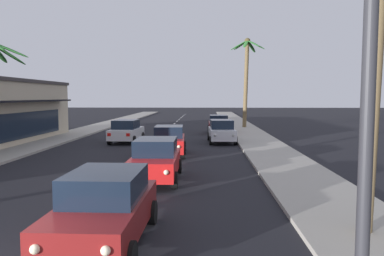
% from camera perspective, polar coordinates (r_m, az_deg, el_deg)
% --- Properties ---
extents(sidewalk_right, '(3.20, 110.00, 0.14)m').
position_cam_1_polar(sidewalk_right, '(26.91, 10.37, -2.45)').
color(sidewalk_right, '#9E998E').
rests_on(sidewalk_right, ground).
extents(sidewalk_left, '(3.20, 110.00, 0.14)m').
position_cam_1_polar(sidewalk_left, '(29.08, -21.71, -2.17)').
color(sidewalk_left, '#9E998E').
rests_on(sidewalk_left, ground).
extents(lane_markings, '(4.28, 87.06, 0.01)m').
position_cam_1_polar(lane_markings, '(26.18, -5.54, -2.74)').
color(lane_markings, silver).
rests_on(lane_markings, ground).
extents(sedan_lead_at_stop_bar, '(1.99, 4.47, 1.68)m').
position_cam_1_polar(sedan_lead_at_stop_bar, '(9.17, -12.80, -11.47)').
color(sedan_lead_at_stop_bar, maroon).
rests_on(sedan_lead_at_stop_bar, ground).
extents(sedan_third_in_queue, '(1.99, 4.47, 1.68)m').
position_cam_1_polar(sedan_third_in_queue, '(15.61, -5.42, -4.66)').
color(sedan_third_in_queue, red).
rests_on(sedan_third_in_queue, ground).
extents(sedan_fifth_in_queue, '(2.11, 4.51, 1.68)m').
position_cam_1_polar(sedan_fifth_in_queue, '(22.28, -3.45, -1.83)').
color(sedan_fifth_in_queue, red).
rests_on(sedan_fifth_in_queue, ground).
extents(sedan_oncoming_far, '(2.11, 4.51, 1.68)m').
position_cam_1_polar(sedan_oncoming_far, '(28.67, -9.74, -0.43)').
color(sedan_oncoming_far, silver).
rests_on(sedan_oncoming_far, ground).
extents(sedan_parked_nearest_kerb, '(1.98, 4.46, 1.68)m').
position_cam_1_polar(sedan_parked_nearest_kerb, '(35.25, 3.97, 0.58)').
color(sedan_parked_nearest_kerb, maroon).
rests_on(sedan_parked_nearest_kerb, ground).
extents(sedan_parked_mid_kerb, '(2.08, 4.50, 1.68)m').
position_cam_1_polar(sedan_parked_mid_kerb, '(28.21, 4.43, -0.45)').
color(sedan_parked_mid_kerb, silver).
rests_on(sedan_parked_mid_kerb, ground).
extents(palm_right_third, '(3.68, 3.39, 9.50)m').
position_cam_1_polar(palm_right_third, '(41.11, 8.11, 8.50)').
color(palm_right_third, brown).
rests_on(palm_right_third, ground).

